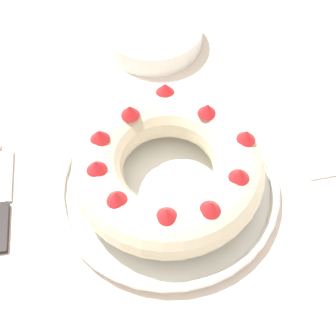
% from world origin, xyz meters
% --- Properties ---
extents(dining_table, '(1.52, 1.03, 0.76)m').
position_xyz_m(dining_table, '(0.00, 0.00, 0.68)').
color(dining_table, beige).
rests_on(dining_table, ground_plane).
extents(serving_dish, '(0.31, 0.31, 0.02)m').
position_xyz_m(serving_dish, '(-0.02, 0.03, 0.77)').
color(serving_dish, white).
rests_on(serving_dish, dining_table).
extents(bundt_cake, '(0.26, 0.26, 0.08)m').
position_xyz_m(bundt_cake, '(-0.02, 0.03, 0.82)').
color(bundt_cake, beige).
rests_on(bundt_cake, serving_dish).
extents(cake_knife, '(0.02, 0.16, 0.01)m').
position_xyz_m(cake_knife, '(-0.25, 0.04, 0.77)').
color(cake_knife, black).
rests_on(cake_knife, dining_table).
extents(side_bowl, '(0.17, 0.17, 0.04)m').
position_xyz_m(side_bowl, '(-0.01, 0.34, 0.78)').
color(side_bowl, white).
rests_on(side_bowl, dining_table).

